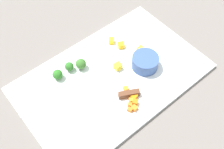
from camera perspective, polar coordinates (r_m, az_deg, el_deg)
The scene contains 20 objects.
ground_plane at distance 0.83m, azimuth 0.00°, elevation -0.87°, with size 4.00×4.00×0.00m, color slate.
cutting_board at distance 0.83m, azimuth 0.00°, elevation -0.63°, with size 0.55×0.35×0.01m, color white.
prep_bowl at distance 0.84m, azimuth 6.88°, elevation 2.59°, with size 0.08×0.08×0.04m, color #375490.
chef_knife at distance 0.77m, azimuth -2.33°, elevation -5.22°, with size 0.30×0.17×0.02m.
carrot_dice_0 at distance 0.77m, azimuth 3.77°, elevation -6.29°, with size 0.01×0.01×0.01m, color orange.
carrot_dice_1 at distance 0.76m, azimuth 4.66°, elevation -6.94°, with size 0.02×0.01×0.01m, color orange.
carrot_dice_2 at distance 0.79m, azimuth 4.03°, elevation -3.82°, with size 0.01×0.01×0.01m, color orange.
carrot_dice_3 at distance 0.77m, azimuth 4.83°, elevation -5.81°, with size 0.01×0.01×0.02m, color orange.
carrot_dice_4 at distance 0.76m, azimuth 3.72°, elevation -7.33°, with size 0.01×0.01×0.01m, color orange.
carrot_dice_5 at distance 0.77m, azimuth 4.04°, elevation -5.41°, with size 0.01×0.01×0.01m, color orange.
carrot_dice_6 at distance 0.78m, azimuth 4.82°, elevation -4.49°, with size 0.02×0.01×0.01m, color orange.
carrot_dice_7 at distance 0.79m, azimuth 3.01°, elevation -2.94°, with size 0.01×0.01×0.01m, color orange.
carrot_dice_8 at distance 0.78m, azimuth 3.46°, elevation -4.31°, with size 0.01×0.01×0.01m, color orange.
pepper_dice_0 at distance 0.89m, azimuth 1.90°, elevation 6.08°, with size 0.02×0.02×0.02m, color yellow.
pepper_dice_1 at distance 0.90m, azimuth -0.11°, elevation 7.01°, with size 0.02×0.02×0.02m, color yellow.
pepper_dice_2 at distance 0.83m, azimuth 1.22°, elevation 1.70°, with size 0.02×0.02×0.02m, color yellow.
pepper_dice_3 at distance 0.88m, azimuth 5.94°, elevation 5.11°, with size 0.02×0.02×0.02m, color yellow.
broccoli_floret_0 at distance 0.83m, azimuth -8.86°, elevation 1.64°, with size 0.03×0.03×0.03m.
broccoli_floret_1 at distance 0.83m, azimuth -6.48°, elevation 2.20°, with size 0.03×0.03×0.04m.
broccoli_floret_2 at distance 0.82m, azimuth -11.23°, elevation -0.01°, with size 0.03×0.03×0.03m.
Camera 1 is at (0.30, 0.36, 0.69)m, focal length 44.05 mm.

